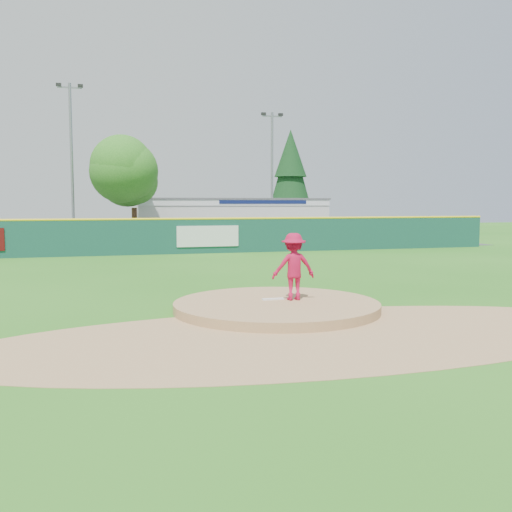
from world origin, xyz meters
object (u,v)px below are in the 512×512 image
object	(u,v)px
pitcher	(294,267)
light_pole_left	(72,157)
pool_building_grp	(227,218)
conifer_tree	(290,175)
deciduous_tree	(134,178)
light_pole_right	(272,170)
van	(162,237)

from	to	relation	value
pitcher	light_pole_left	size ratio (longest dim) A/B	0.17
pool_building_grp	conifer_tree	distance (m)	8.95
deciduous_tree	light_pole_left	world-z (taller)	light_pole_left
pitcher	light_pole_right	size ratio (longest dim) A/B	0.18
conifer_tree	deciduous_tree	bearing A→B (deg)	-143.75
deciduous_tree	light_pole_right	size ratio (longest dim) A/B	0.74
pitcher	deciduous_tree	size ratio (longest dim) A/B	0.25
deciduous_tree	light_pole_right	world-z (taller)	light_pole_right
van	deciduous_tree	size ratio (longest dim) A/B	0.69
pitcher	pool_building_grp	size ratio (longest dim) A/B	0.12
van	pool_building_grp	world-z (taller)	pool_building_grp
light_pole_left	light_pole_right	bearing A→B (deg)	7.59
conifer_tree	light_pole_left	distance (m)	21.03
deciduous_tree	conifer_tree	xyz separation A→B (m)	(15.00, 11.00, 0.99)
van	conifer_tree	size ratio (longest dim) A/B	0.53
deciduous_tree	light_pole_right	distance (m)	11.75
van	conifer_tree	xyz separation A→B (m)	(13.40, 12.93, 4.82)
deciduous_tree	light_pole_left	size ratio (longest dim) A/B	0.67
conifer_tree	pitcher	bearing A→B (deg)	-109.18
conifer_tree	light_pole_left	world-z (taller)	light_pole_left
pitcher	deciduous_tree	bearing A→B (deg)	-81.24
conifer_tree	light_pole_left	bearing A→B (deg)	-154.65
deciduous_tree	conifer_tree	bearing A→B (deg)	36.25
van	conifer_tree	distance (m)	19.23
van	light_pole_left	distance (m)	8.67
van	conifer_tree	bearing A→B (deg)	-70.78
van	pool_building_grp	bearing A→B (deg)	-60.40
pitcher	light_pole_left	xyz separation A→B (m)	(-6.53, 26.85, 4.89)
deciduous_tree	light_pole_left	bearing A→B (deg)	153.43
pool_building_grp	light_pole_right	xyz separation A→B (m)	(3.00, -2.99, 3.88)
pitcher	van	xyz separation A→B (m)	(-0.93, 22.92, -0.44)
deciduous_tree	conifer_tree	world-z (taller)	conifer_tree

